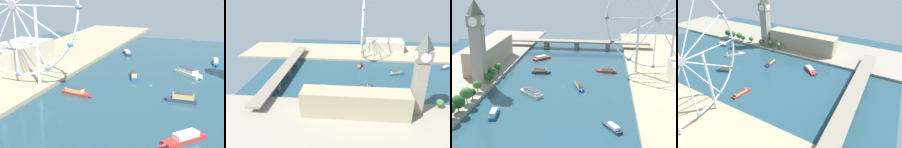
{
  "view_description": "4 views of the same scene",
  "coord_description": "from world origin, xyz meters",
  "views": [
    {
      "loc": [
        -57.46,
        245.99,
        80.86
      ],
      "look_at": [
        23.83,
        24.48,
        11.41
      ],
      "focal_mm": 53.53,
      "sensor_mm": 36.0,
      "label": 1
    },
    {
      "loc": [
        -271.69,
        51.09,
        128.24
      ],
      "look_at": [
        -6.29,
        75.78,
        7.78
      ],
      "focal_mm": 34.03,
      "sensor_mm": 36.0,
      "label": 2
    },
    {
      "loc": [
        39.96,
        -297.32,
        110.14
      ],
      "look_at": [
        2.05,
        -6.57,
        13.34
      ],
      "focal_mm": 51.38,
      "sensor_mm": 36.0,
      "label": 3
    },
    {
      "loc": [
        156.17,
        170.78,
        122.68
      ],
      "look_at": [
        -9.51,
        75.9,
        6.79
      ],
      "focal_mm": 29.64,
      "sensor_mm": 36.0,
      "label": 4
    }
  ],
  "objects": [
    {
      "name": "ground_plane",
      "position": [
        0.0,
        0.0,
        0.0
      ],
      "size": [
        392.44,
        392.44,
        0.0
      ],
      "primitive_type": "plane",
      "color": "#234756"
    },
    {
      "name": "tour_boat_3",
      "position": [
        -38.96,
        89.72,
        1.92
      ],
      "size": [
        22.06,
        24.56,
        4.79
      ],
      "rotation": [
        0.0,
        0.0,
        0.86
      ],
      "color": "#B22D28",
      "rests_on": "ground_plane"
    },
    {
      "name": "riverside_hall",
      "position": [
        123.7,
        0.24,
        12.81
      ],
      "size": [
        36.55,
        68.47,
        19.61
      ],
      "primitive_type": "cube",
      "color": "#BCB29E",
      "rests_on": "riverbank_right"
    },
    {
      "name": "river_bridge",
      "position": [
        0.0,
        152.58,
        8.9
      ],
      "size": [
        204.44,
        15.86,
        11.46
      ],
      "color": "gray",
      "rests_on": "ground_plane"
    },
    {
      "name": "tour_boat_2",
      "position": [
        47.76,
        -88.12,
        1.68
      ],
      "size": [
        14.98,
        19.64,
        4.12
      ],
      "rotation": [
        0.0,
        0.0,
        2.17
      ],
      "color": "#2D384C",
      "rests_on": "ground_plane"
    },
    {
      "name": "ferris_wheel",
      "position": [
        92.53,
        42.97,
        60.12
      ],
      "size": [
        108.06,
        3.2,
        111.29
      ],
      "color": "silver",
      "rests_on": "riverbank_right"
    },
    {
      "name": "tour_boat_1",
      "position": [
        16.55,
        -7.89,
        2.48
      ],
      "size": [
        11.66,
        24.7,
        5.97
      ],
      "rotation": [
        0.0,
        0.0,
        5.05
      ],
      "color": "#235684",
      "rests_on": "ground_plane"
    },
    {
      "name": "riverbank_right",
      "position": [
        111.22,
        0.0,
        1.5
      ],
      "size": [
        90.0,
        520.0,
        3.0
      ],
      "primitive_type": "cube",
      "color": "tan",
      "rests_on": "ground_plane"
    },
    {
      "name": "clock_tower",
      "position": [
        -81.05,
        -10.58,
        45.16
      ],
      "size": [
        14.44,
        14.44,
        80.86
      ],
      "color": "gray",
      "rests_on": "riverbank_left"
    },
    {
      "name": "riverbank_left",
      "position": [
        -111.22,
        0.0,
        1.5
      ],
      "size": [
        90.0,
        520.0,
        3.0
      ],
      "primitive_type": "cube",
      "color": "gray",
      "rests_on": "ground_plane"
    },
    {
      "name": "tour_boat_6",
      "position": [
        43.42,
        45.59,
        2.07
      ],
      "size": [
        25.0,
        8.62,
        4.96
      ],
      "rotation": [
        0.0,
        0.0,
        2.97
      ],
      "color": "#B22D28",
      "rests_on": "ground_plane"
    },
    {
      "name": "tour_boat_5",
      "position": [
        -24.97,
        -31.03,
        2.49
      ],
      "size": [
        26.33,
        23.38,
        5.87
      ],
      "rotation": [
        0.0,
        0.0,
        2.44
      ],
      "color": "beige",
      "rests_on": "ground_plane"
    },
    {
      "name": "parliament_block",
      "position": [
        -92.2,
        50.76,
        16.02
      ],
      "size": [
        22.0,
        106.68,
        26.05
      ],
      "primitive_type": "cube",
      "color": "tan",
      "rests_on": "riverbank_left"
    },
    {
      "name": "tour_boat_4",
      "position": [
        -29.32,
        33.63,
        2.55
      ],
      "size": [
        22.85,
        6.19,
        6.0
      ],
      "rotation": [
        0.0,
        0.0,
        0.03
      ],
      "color": "#2D384C",
      "rests_on": "ground_plane"
    }
  ]
}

